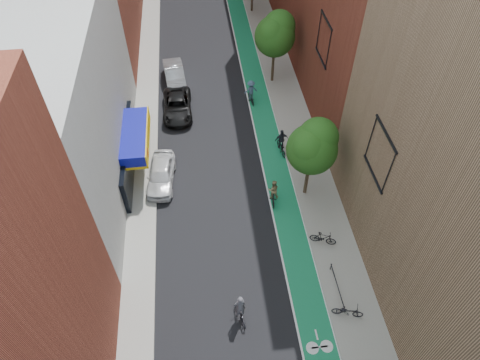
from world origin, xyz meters
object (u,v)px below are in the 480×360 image
object	(u,v)px
cyclist_lead	(240,311)
parked_car_silver	(175,75)
cyclist_lane_near	(273,193)
cyclist_lane_mid	(281,144)
parked_car_black	(177,106)
parked_car_white	(161,174)
cyclist_lane_far	(251,93)

from	to	relation	value
cyclist_lead	parked_car_silver	bearing A→B (deg)	-96.43
cyclist_lane_near	cyclist_lane_mid	size ratio (longest dim) A/B	0.93
cyclist_lead	cyclist_lane_mid	bearing A→B (deg)	-124.32
parked_car_black	parked_car_silver	world-z (taller)	parked_car_silver
cyclist_lane_near	cyclist_lane_mid	distance (m)	5.15
cyclist_lead	cyclist_lane_near	bearing A→B (deg)	-126.07
parked_car_white	parked_car_black	bearing A→B (deg)	86.01
cyclist_lead	cyclist_lane_mid	size ratio (longest dim) A/B	1.06
parked_car_silver	cyclist_lane_near	distance (m)	16.65
cyclist_lead	cyclist_lane_far	size ratio (longest dim) A/B	1.03
parked_car_black	cyclist_lane_mid	bearing A→B (deg)	-35.99
cyclist_lane_near	cyclist_lane_far	distance (m)	11.53
parked_car_black	cyclist_lane_far	size ratio (longest dim) A/B	2.38
parked_car_silver	cyclist_lane_near	xyz separation A→B (m)	(6.62, -15.27, 0.01)
parked_car_black	cyclist_lead	size ratio (longest dim) A/B	2.31
parked_car_black	cyclist_lane_mid	distance (m)	9.89
cyclist_lead	parked_car_white	bearing A→B (deg)	-82.56
parked_car_silver	cyclist_lead	bearing A→B (deg)	-87.92
cyclist_lead	cyclist_lane_near	xyz separation A→B (m)	(3.33, 8.37, 0.02)
cyclist_lane_mid	cyclist_lane_far	bearing A→B (deg)	-85.72
cyclist_lead	cyclist_lane_far	xyz separation A→B (m)	(3.33, 19.90, 0.22)
parked_car_silver	cyclist_lane_far	size ratio (longest dim) A/B	2.26
parked_car_silver	cyclist_lane_far	distance (m)	7.61
cyclist_lane_near	cyclist_lane_far	world-z (taller)	cyclist_lane_far
parked_car_white	cyclist_lane_near	distance (m)	8.29
cyclist_lead	cyclist_lane_far	bearing A→B (deg)	-113.86
parked_car_silver	cyclist_lane_mid	world-z (taller)	cyclist_lane_mid
parked_car_white	cyclist_lane_near	xyz separation A→B (m)	(7.80, -2.80, 0.04)
parked_car_silver	cyclist_lane_mid	distance (m)	13.15
cyclist_lane_near	cyclist_lane_mid	bearing A→B (deg)	-102.00
parked_car_white	parked_car_silver	bearing A→B (deg)	90.11
parked_car_black	cyclist_lane_mid	size ratio (longest dim) A/B	2.45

